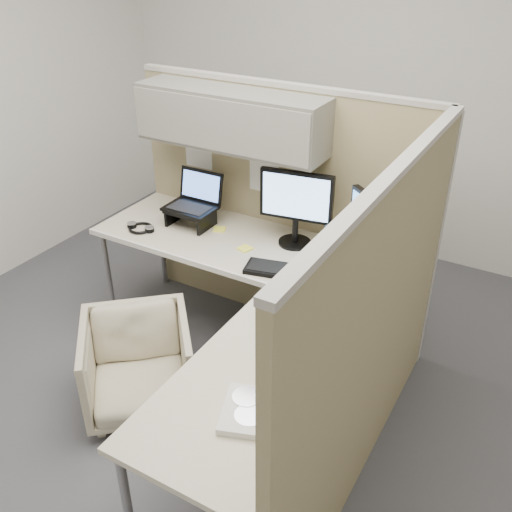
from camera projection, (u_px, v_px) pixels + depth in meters
The scene contains 18 objects.
ground at pixel (220, 394), 3.38m from camera, with size 4.50×4.50×0.00m, color #424248.
partition_back at pixel (258, 169), 3.55m from camera, with size 2.00×0.36×1.63m.
partition_right at pixel (376, 338), 2.53m from camera, with size 0.07×2.03×1.63m.
desk at pixel (249, 293), 3.08m from camera, with size 2.00×1.98×0.73m.
office_chair at pixel (138, 361), 3.18m from camera, with size 0.58×0.55×0.60m, color beige.
monitor_left at pixel (296, 202), 3.34m from camera, with size 0.44×0.20×0.47m.
monitor_right at pixel (373, 233), 3.00m from camera, with size 0.37×0.30×0.47m.
laptop_station at pixel (193, 206), 3.65m from camera, with size 0.32×0.27×0.33m.
keyboard at pixel (287, 272), 3.17m from camera, with size 0.48×0.16×0.02m, color black.
mouse at pixel (330, 291), 2.98m from camera, with size 0.11×0.07×0.04m, color black.
travel_mug at pixel (331, 241), 3.32m from camera, with size 0.08×0.08×0.18m.
soda_can_green at pixel (350, 292), 2.90m from camera, with size 0.07×0.07×0.12m, color black.
soda_can_silver at pixel (342, 263), 3.16m from camera, with size 0.07×0.07×0.12m, color silver.
sticky_note_d at pixel (245, 248), 3.41m from camera, with size 0.08×0.08×0.01m, color #FDF542.
sticky_note_c at pixel (219, 229), 3.63m from camera, with size 0.08×0.08×0.01m, color #FDF542.
headphones at pixel (141, 228), 3.63m from camera, with size 0.20×0.17×0.03m.
paper_stack at pixel (249, 411), 2.25m from camera, with size 0.28×0.32×0.03m.
desk_clock at pixel (291, 344), 2.55m from camera, with size 0.08×0.11×0.10m.
Camera 1 is at (1.44, -2.08, 2.39)m, focal length 40.00 mm.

